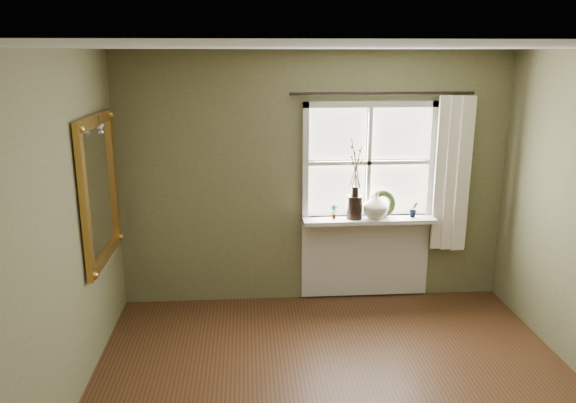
# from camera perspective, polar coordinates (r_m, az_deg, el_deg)

# --- Properties ---
(ceiling) EXTENTS (4.50, 4.50, 0.00)m
(ceiling) POSITION_cam_1_polar(r_m,az_deg,el_deg) (3.40, 7.70, 15.25)
(ceiling) COLOR silver
(ceiling) RESTS_ON ground
(wall_back) EXTENTS (4.00, 0.10, 2.60)m
(wall_back) POSITION_cam_1_polar(r_m,az_deg,el_deg) (5.82, 2.67, 2.30)
(wall_back) COLOR #6A6946
(wall_back) RESTS_ON ground
(wall_left) EXTENTS (0.10, 4.50, 2.60)m
(wall_left) POSITION_cam_1_polar(r_m,az_deg,el_deg) (3.82, -24.97, -5.99)
(wall_left) COLOR #6A6946
(wall_left) RESTS_ON ground
(window_frame) EXTENTS (1.36, 0.06, 1.24)m
(window_frame) POSITION_cam_1_polar(r_m,az_deg,el_deg) (5.80, 8.19, 3.94)
(window_frame) COLOR silver
(window_frame) RESTS_ON wall_back
(window_sill) EXTENTS (1.36, 0.26, 0.04)m
(window_sill) POSITION_cam_1_polar(r_m,az_deg,el_deg) (5.84, 8.21, -1.86)
(window_sill) COLOR silver
(window_sill) RESTS_ON wall_back
(window_apron) EXTENTS (1.36, 0.04, 0.88)m
(window_apron) POSITION_cam_1_polar(r_m,az_deg,el_deg) (6.08, 7.83, -5.53)
(window_apron) COLOR silver
(window_apron) RESTS_ON ground
(dark_jug) EXTENTS (0.18, 0.18, 0.24)m
(dark_jug) POSITION_cam_1_polar(r_m,az_deg,el_deg) (5.77, 6.77, -0.58)
(dark_jug) COLOR black
(dark_jug) RESTS_ON window_sill
(cream_vase) EXTENTS (0.28, 0.28, 0.28)m
(cream_vase) POSITION_cam_1_polar(r_m,az_deg,el_deg) (5.81, 8.90, -0.35)
(cream_vase) COLOR beige
(cream_vase) RESTS_ON window_sill
(wreath) EXTENTS (0.30, 0.18, 0.29)m
(wreath) POSITION_cam_1_polar(r_m,az_deg,el_deg) (5.87, 9.57, -0.51)
(wreath) COLOR #2F3E1B
(wreath) RESTS_ON window_sill
(potted_plant_left) EXTENTS (0.09, 0.07, 0.15)m
(potted_plant_left) POSITION_cam_1_polar(r_m,az_deg,el_deg) (5.75, 4.68, -1.06)
(potted_plant_left) COLOR #2F3E1B
(potted_plant_left) RESTS_ON window_sill
(potted_plant_right) EXTENTS (0.10, 0.09, 0.16)m
(potted_plant_right) POSITION_cam_1_polar(r_m,az_deg,el_deg) (5.93, 12.66, -0.79)
(potted_plant_right) COLOR #2F3E1B
(potted_plant_right) RESTS_ON window_sill
(curtain) EXTENTS (0.36, 0.12, 1.59)m
(curtain) POSITION_cam_1_polar(r_m,az_deg,el_deg) (5.97, 16.26, 2.67)
(curtain) COLOR white
(curtain) RESTS_ON wall_back
(curtain_rod) EXTENTS (1.84, 0.03, 0.03)m
(curtain_rod) POSITION_cam_1_polar(r_m,az_deg,el_deg) (5.68, 9.59, 10.78)
(curtain_rod) COLOR black
(curtain_rod) RESTS_ON wall_back
(gilt_mirror) EXTENTS (0.10, 1.07, 1.28)m
(gilt_mirror) POSITION_cam_1_polar(r_m,az_deg,el_deg) (5.10, -18.59, 1.17)
(gilt_mirror) COLOR white
(gilt_mirror) RESTS_ON wall_left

